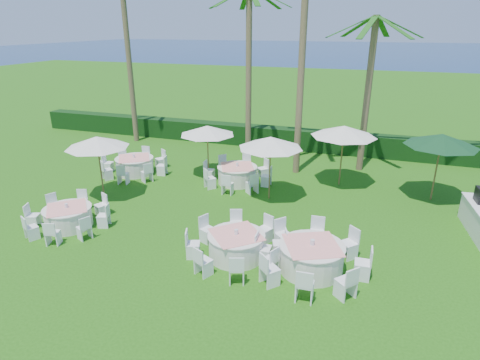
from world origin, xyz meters
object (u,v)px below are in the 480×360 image
(banquet_table_b, at_px, (236,245))
(umbrella_d, at_px, (344,131))
(banquet_table_d, at_px, (135,165))
(umbrella_b, at_px, (270,142))
(banquet_table_c, at_px, (311,257))
(banquet_table_a, at_px, (68,216))
(umbrella_green, at_px, (442,140))
(umbrella_a, at_px, (97,142))
(umbrella_c, at_px, (207,130))
(banquet_table_e, at_px, (237,174))

(banquet_table_b, height_order, umbrella_d, umbrella_d)
(banquet_table_d, xyz_separation_m, umbrella_b, (7.15, -0.90, 2.05))
(banquet_table_c, bearing_deg, banquet_table_a, 179.94)
(umbrella_b, bearing_deg, banquet_table_c, -62.08)
(umbrella_b, height_order, umbrella_green, umbrella_green)
(banquet_table_b, bearing_deg, banquet_table_c, 0.00)
(umbrella_a, height_order, umbrella_c, umbrella_a)
(banquet_table_b, bearing_deg, banquet_table_d, 141.96)
(banquet_table_e, bearing_deg, umbrella_c, 165.07)
(banquet_table_e, bearing_deg, umbrella_d, 15.86)
(umbrella_a, bearing_deg, banquet_table_d, 96.56)
(banquet_table_e, relative_size, umbrella_c, 1.23)
(banquet_table_e, bearing_deg, umbrella_b, -34.57)
(banquet_table_a, distance_m, banquet_table_e, 7.58)
(banquet_table_b, distance_m, umbrella_c, 7.75)
(umbrella_a, xyz_separation_m, umbrella_d, (9.50, 4.73, 0.08))
(banquet_table_a, height_order, banquet_table_b, banquet_table_b)
(umbrella_d, bearing_deg, banquet_table_d, -170.25)
(umbrella_a, height_order, umbrella_d, umbrella_d)
(banquet_table_b, relative_size, umbrella_d, 1.08)
(banquet_table_c, bearing_deg, banquet_table_d, 149.46)
(umbrella_c, bearing_deg, banquet_table_c, -47.16)
(banquet_table_b, bearing_deg, banquet_table_e, 108.50)
(banquet_table_b, height_order, banquet_table_d, banquet_table_d)
(banquet_table_c, distance_m, banquet_table_e, 7.55)
(umbrella_d, bearing_deg, umbrella_b, -136.15)
(banquet_table_e, bearing_deg, banquet_table_c, -54.06)
(umbrella_d, xyz_separation_m, umbrella_green, (3.89, -0.53, 0.08))
(banquet_table_e, distance_m, umbrella_green, 8.78)
(banquet_table_a, distance_m, banquet_table_d, 5.77)
(banquet_table_d, height_order, umbrella_d, umbrella_d)
(banquet_table_e, xyz_separation_m, umbrella_a, (-4.92, -3.43, 2.04))
(banquet_table_b, xyz_separation_m, umbrella_c, (-3.69, 6.55, 1.88))
(umbrella_b, xyz_separation_m, umbrella_green, (6.59, 2.07, 0.14))
(banquet_table_a, xyz_separation_m, banquet_table_c, (8.92, -0.01, 0.06))
(banquet_table_c, distance_m, umbrella_a, 9.94)
(umbrella_c, bearing_deg, umbrella_a, -130.28)
(banquet_table_b, relative_size, umbrella_c, 1.20)
(banquet_table_b, height_order, umbrella_a, umbrella_a)
(banquet_table_c, xyz_separation_m, banquet_table_d, (-9.70, 5.72, -0.02))
(umbrella_a, distance_m, umbrella_b, 7.12)
(banquet_table_b, bearing_deg, umbrella_green, 46.99)
(banquet_table_b, bearing_deg, banquet_table_a, 179.92)
(umbrella_d, bearing_deg, banquet_table_b, -108.86)
(banquet_table_e, distance_m, umbrella_b, 3.07)
(banquet_table_e, xyz_separation_m, umbrella_green, (8.47, 0.77, 2.19))
(banquet_table_e, bearing_deg, banquet_table_d, -175.75)
(banquet_table_d, height_order, umbrella_c, umbrella_c)
(banquet_table_e, bearing_deg, umbrella_a, -145.13)
(banquet_table_a, height_order, banquet_table_e, banquet_table_e)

